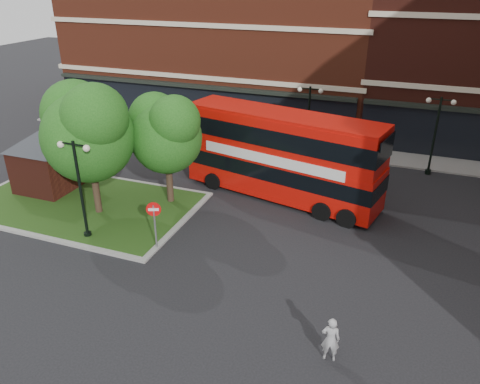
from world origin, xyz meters
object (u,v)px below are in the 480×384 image
at_px(woman, 330,339).
at_px(car_silver, 239,132).
at_px(bus, 282,150).
at_px(car_white, 323,145).

height_order(woman, car_silver, woman).
distance_m(bus, car_white, 7.69).
bearing_deg(car_silver, car_white, -103.04).
relative_size(bus, car_silver, 2.60).
distance_m(woman, car_white, 19.30).
bearing_deg(woman, bus, -74.84).
xyz_separation_m(car_silver, car_white, (6.59, -0.64, -0.01)).
bearing_deg(woman, car_white, -86.37).
relative_size(woman, car_silver, 0.38).
bearing_deg(bus, car_silver, 137.70).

